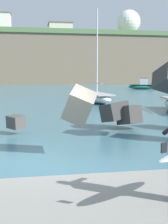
{
  "coord_description": "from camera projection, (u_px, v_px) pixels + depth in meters",
  "views": [
    {
      "loc": [
        -0.48,
        -8.52,
        2.53
      ],
      "look_at": [
        1.11,
        0.5,
        1.4
      ],
      "focal_mm": 48.78,
      "sensor_mm": 36.0,
      "label": 1
    }
  ],
  "objects": [
    {
      "name": "headland_bluff",
      "position": [
        40.0,
        60.0,
        94.62
      ],
      "size": [
        82.9,
        41.1,
        13.88
      ],
      "color": "#756651",
      "rests_on": "ground"
    },
    {
      "name": "radar_dome",
      "position": [
        128.0,
        23.0,
        100.64
      ],
      "size": [
        7.81,
        7.81,
        9.9
      ],
      "color": "silver",
      "rests_on": "headland_bluff"
    },
    {
      "name": "boat_near_centre",
      "position": [
        142.0,
        86.0,
        53.14
      ],
      "size": [
        5.05,
        3.37,
        1.98
      ],
      "color": "#1E6656",
      "rests_on": "ground"
    },
    {
      "name": "boat_near_right",
      "position": [
        98.0,
        97.0,
        27.31
      ],
      "size": [
        2.09,
        5.42,
        8.3
      ],
      "color": "white",
      "rests_on": "ground"
    },
    {
      "name": "breakwater_jetty",
      "position": [
        69.0,
        114.0,
        10.41
      ],
      "size": [
        29.45,
        7.66,
        3.02
      ],
      "color": "#4C4944",
      "rests_on": "ground"
    },
    {
      "name": "ground_plane",
      "position": [
        49.0,
        163.0,
        8.72
      ],
      "size": [
        400.0,
        400.0,
        0.0
      ],
      "primitive_type": "plane",
      "color": "#42707F"
    },
    {
      "name": "station_building_east",
      "position": [
        60.0,
        30.0,
        92.01
      ],
      "size": [
        7.17,
        7.51,
        4.03
      ],
      "color": "beige",
      "rests_on": "headland_bluff"
    }
  ]
}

